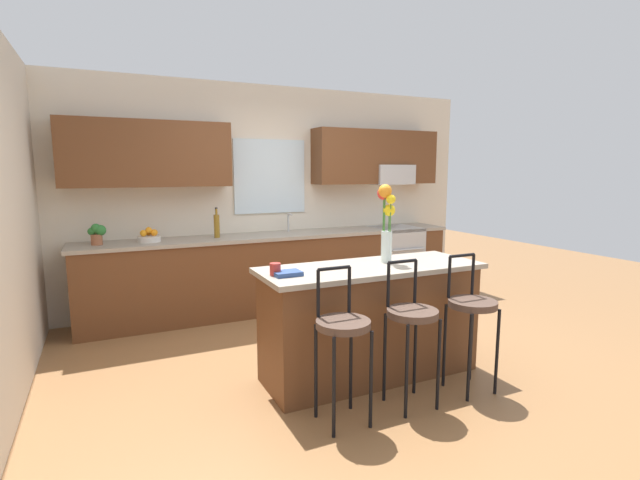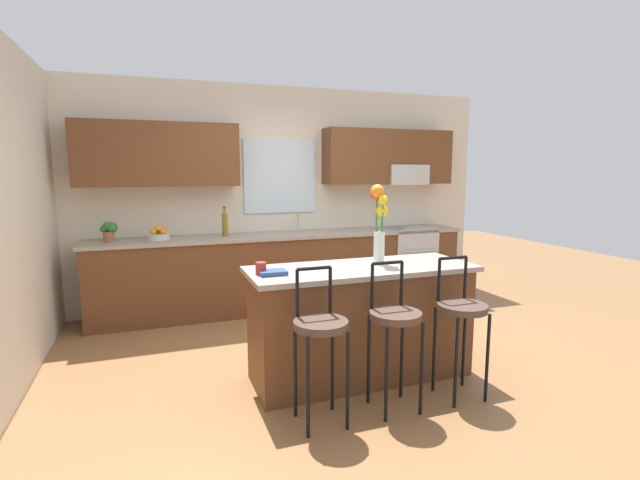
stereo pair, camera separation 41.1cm
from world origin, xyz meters
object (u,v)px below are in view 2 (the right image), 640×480
(oven_range, at_px, (407,262))
(bar_stool_far, at_px, (461,314))
(kitchen_island, at_px, (361,322))
(bar_stool_near, at_px, (320,331))
(bar_stool_middle, at_px, (395,322))
(cookbook, at_px, (272,273))
(potted_plant_small, at_px, (109,230))
(mug_ceramic, at_px, (261,268))
(flower_vase, at_px, (379,215))
(bottle_olive_oil, at_px, (225,224))
(fruit_bowl_oranges, at_px, (159,235))

(oven_range, relative_size, bar_stool_far, 0.88)
(kitchen_island, height_order, bar_stool_near, bar_stool_near)
(bar_stool_near, bearing_deg, bar_stool_middle, 0.00)
(cookbook, xyz_separation_m, potted_plant_small, (-1.25, 2.14, 0.11))
(bar_stool_middle, relative_size, bar_stool_far, 1.00)
(kitchen_island, height_order, mug_ceramic, mug_ceramic)
(mug_ceramic, distance_m, cookbook, 0.09)
(oven_range, distance_m, bar_stool_near, 3.42)
(bar_stool_far, bearing_deg, cookbook, 158.46)
(oven_range, height_order, flower_vase, flower_vase)
(kitchen_island, xyz_separation_m, bar_stool_middle, (-0.00, -0.55, 0.17))
(kitchen_island, height_order, bar_stool_far, bar_stool_far)
(flower_vase, bearing_deg, bar_stool_middle, -106.20)
(kitchen_island, distance_m, potted_plant_small, 2.94)
(oven_range, bearing_deg, bottle_olive_oil, 179.41)
(fruit_bowl_oranges, bearing_deg, bar_stool_near, -70.45)
(bar_stool_near, distance_m, cookbook, 0.62)
(cookbook, bearing_deg, kitchen_island, 3.41)
(bar_stool_near, bearing_deg, fruit_bowl_oranges, 109.55)
(bottle_olive_oil, bearing_deg, bar_stool_far, -63.62)
(oven_range, distance_m, bottle_olive_oil, 2.47)
(bar_stool_middle, bearing_deg, bottle_olive_oil, 106.08)
(cookbook, bearing_deg, potted_plant_small, 120.33)
(cookbook, distance_m, fruit_bowl_oranges, 2.27)
(fruit_bowl_oranges, relative_size, potted_plant_small, 1.10)
(bar_stool_middle, xyz_separation_m, bar_stool_far, (0.55, 0.00, 0.00))
(bar_stool_far, distance_m, bottle_olive_oil, 2.99)
(bottle_olive_oil, bearing_deg, bar_stool_middle, -73.92)
(oven_range, xyz_separation_m, fruit_bowl_oranges, (-3.13, 0.03, 0.51))
(flower_vase, height_order, bottle_olive_oil, flower_vase)
(bar_stool_far, height_order, bottle_olive_oil, bottle_olive_oil)
(flower_vase, bearing_deg, oven_range, 53.98)
(oven_range, xyz_separation_m, cookbook, (-2.37, -2.11, 0.48))
(bar_stool_far, distance_m, potted_plant_small, 3.69)
(bar_stool_middle, distance_m, flower_vase, 0.94)
(bar_stool_far, xyz_separation_m, fruit_bowl_oranges, (-2.04, 2.65, 0.34))
(kitchen_island, height_order, bar_stool_middle, bar_stool_middle)
(oven_range, bearing_deg, cookbook, -138.30)
(potted_plant_small, bearing_deg, flower_vase, -42.95)
(kitchen_island, relative_size, bar_stool_near, 1.75)
(oven_range, distance_m, cookbook, 3.21)
(bar_stool_far, relative_size, bottle_olive_oil, 3.03)
(oven_range, distance_m, bar_stool_far, 2.84)
(bar_stool_near, xyz_separation_m, fruit_bowl_oranges, (-0.94, 2.65, 0.34))
(cookbook, bearing_deg, bar_stool_near, -69.66)
(bar_stool_near, bearing_deg, bottle_olive_oil, 94.60)
(flower_vase, bearing_deg, bottle_olive_oil, 115.04)
(kitchen_island, distance_m, fruit_bowl_oranges, 2.62)
(bottle_olive_oil, bearing_deg, kitchen_island, -69.99)
(bar_stool_near, relative_size, bar_stool_middle, 1.00)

